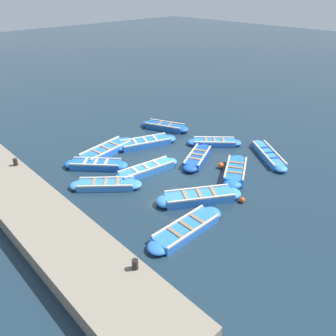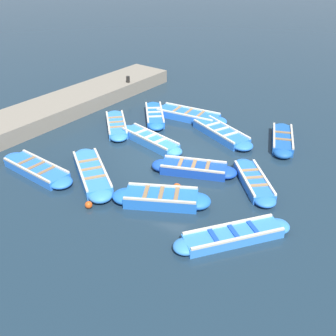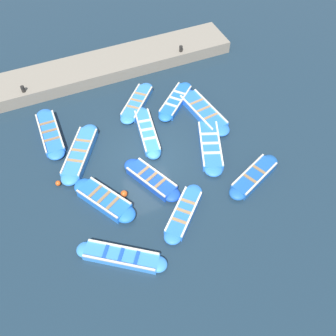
# 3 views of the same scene
# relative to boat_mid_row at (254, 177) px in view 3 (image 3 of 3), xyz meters

# --- Properties ---
(ground_plane) EXTENTS (120.00, 120.00, 0.00)m
(ground_plane) POSITION_rel_boat_mid_row_xyz_m (-2.98, -4.00, -0.18)
(ground_plane) COLOR #1C303F
(boat_mid_row) EXTENTS (2.03, 3.33, 0.42)m
(boat_mid_row) POSITION_rel_boat_mid_row_xyz_m (0.00, 0.00, 0.00)
(boat_mid_row) COLOR #1E59AD
(boat_mid_row) RESTS_ON ground
(boat_stern_in) EXTENTS (2.81, 3.00, 0.40)m
(boat_stern_in) POSITION_rel_boat_mid_row_xyz_m (-6.15, -1.21, -0.01)
(boat_stern_in) COLOR blue
(boat_stern_in) RESTS_ON ground
(boat_alongside) EXTENTS (3.76, 0.98, 0.38)m
(boat_alongside) POSITION_rel_boat_mid_row_xyz_m (-6.47, -8.00, -0.02)
(boat_alongside) COLOR blue
(boat_alongside) RESTS_ON ground
(boat_broadside) EXTENTS (3.04, 2.87, 0.36)m
(boat_broadside) POSITION_rel_boat_mid_row_xyz_m (-6.88, -3.16, -0.03)
(boat_broadside) COLOR #3884E0
(boat_broadside) RESTS_ON ground
(boat_bow_out) EXTENTS (3.75, 1.29, 0.41)m
(boat_bow_out) POSITION_rel_boat_mid_row_xyz_m (-4.60, -3.48, -0.00)
(boat_bow_out) COLOR #3884E0
(boat_bow_out) RESTS_ON ground
(boat_near_quay) EXTENTS (3.32, 2.43, 0.46)m
(boat_near_quay) POSITION_rel_boat_mid_row_xyz_m (-1.46, -6.72, 0.02)
(boat_near_quay) COLOR blue
(boat_near_quay) RESTS_ON ground
(boat_outer_right) EXTENTS (3.92, 2.22, 0.39)m
(boat_outer_right) POSITION_rel_boat_mid_row_xyz_m (-2.52, -0.97, -0.01)
(boat_outer_right) COLOR blue
(boat_outer_right) RESTS_ON ground
(boat_drifting) EXTENTS (3.75, 2.83, 0.45)m
(boat_drifting) POSITION_rel_boat_mid_row_xyz_m (-4.53, -6.97, 0.02)
(boat_drifting) COLOR #3884E0
(boat_drifting) RESTS_ON ground
(boat_end_of_row) EXTENTS (4.14, 1.50, 0.41)m
(boat_end_of_row) POSITION_rel_boat_mid_row_xyz_m (-4.82, -0.21, -0.00)
(boat_end_of_row) COLOR blue
(boat_end_of_row) RESTS_ON ground
(boat_inner_gap) EXTENTS (3.31, 2.07, 0.41)m
(boat_inner_gap) POSITION_rel_boat_mid_row_xyz_m (-1.71, -4.39, -0.00)
(boat_inner_gap) COLOR #1947B7
(boat_inner_gap) RESTS_ON ground
(boat_tucked) EXTENTS (2.77, 2.83, 0.36)m
(boat_tucked) POSITION_rel_boat_mid_row_xyz_m (0.50, -3.78, -0.03)
(boat_tucked) COLOR blue
(boat_tucked) RESTS_ON ground
(boat_far_corner) EXTENTS (2.74, 3.45, 0.37)m
(boat_far_corner) POSITION_rel_boat_mid_row_xyz_m (1.37, -6.91, -0.03)
(boat_far_corner) COLOR #3884E0
(boat_far_corner) RESTS_ON ground
(quay_wall) EXTENTS (2.47, 15.50, 0.72)m
(quay_wall) POSITION_rel_boat_mid_row_xyz_m (-10.36, -4.00, 0.18)
(quay_wall) COLOR gray
(quay_wall) RESTS_ON ground
(bollard_north) EXTENTS (0.20, 0.20, 0.35)m
(bollard_north) POSITION_rel_boat_mid_row_xyz_m (-9.48, -8.61, 0.72)
(bollard_north) COLOR black
(bollard_north) RESTS_ON quay_wall
(bollard_mid_north) EXTENTS (0.20, 0.20, 0.35)m
(bollard_mid_north) POSITION_rel_boat_mid_row_xyz_m (-9.48, 0.60, 0.72)
(bollard_mid_north) COLOR black
(bollard_mid_north) RESTS_ON quay_wall
(buoy_orange_near) EXTENTS (0.25, 0.25, 0.25)m
(buoy_orange_near) POSITION_rel_boat_mid_row_xyz_m (-3.23, -8.36, -0.06)
(buoy_orange_near) COLOR #E05119
(buoy_orange_near) RESTS_ON ground
(buoy_yellow_far) EXTENTS (0.31, 0.31, 0.31)m
(buoy_yellow_far) POSITION_rel_boat_mid_row_xyz_m (-1.47, -5.80, -0.02)
(buoy_yellow_far) COLOR #E05119
(buoy_yellow_far) RESTS_ON ground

